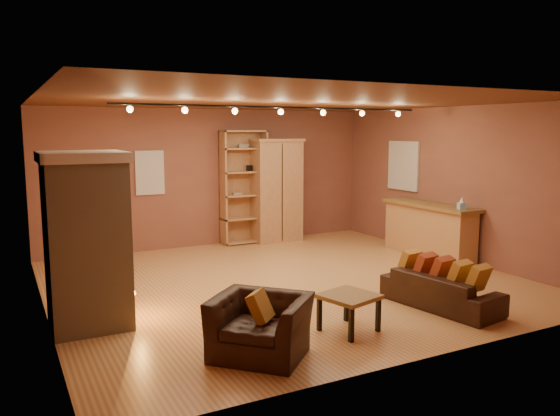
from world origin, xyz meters
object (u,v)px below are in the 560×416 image
coffee_table (349,300)px  bookcase (243,186)px  bar_counter (429,230)px  armoire (276,190)px  fireplace (87,240)px  loveseat (441,283)px  armchair (260,316)px

coffee_table → bookcase: bearing=79.6°
coffee_table → bar_counter: bearing=35.3°
coffee_table → armoire: bearing=71.9°
fireplace → bar_counter: fireplace is taller
bookcase → coffee_table: size_ratio=3.28×
bar_counter → coffee_table: bearing=-144.7°
armoire → loveseat: bearing=-91.2°
loveseat → armoire: bearing=-10.2°
fireplace → bar_counter: 6.33m
loveseat → armchair: (-2.82, -0.29, 0.09)m
bookcase → armoire: 0.74m
armoire → armchair: armoire is taller
loveseat → coffee_table: size_ratio=2.32×
bar_counter → loveseat: (-1.96, -2.38, -0.17)m
bookcase → armchair: bearing=-111.9°
bar_counter → fireplace: bearing=-171.8°
fireplace → bar_counter: (6.24, 0.90, -0.55)m
bookcase → loveseat: bookcase is taller
bookcase → coffee_table: (-0.98, -5.34, -0.82)m
armoire → bookcase: bearing=167.9°
bookcase → loveseat: 5.31m
fireplace → bar_counter: size_ratio=1.00×
loveseat → bar_counter: bearing=-48.6°
bar_counter → coffee_table: 4.36m
armoire → bar_counter: size_ratio=1.04×
bookcase → armoire: bookcase is taller
bookcase → coffee_table: 5.49m
loveseat → bookcase: bearing=-2.3°
fireplace → coffee_table: size_ratio=2.93×
armchair → loveseat: bearing=51.9°
armchair → armoire: bearing=107.2°
loveseat → armchair: size_ratio=1.47×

